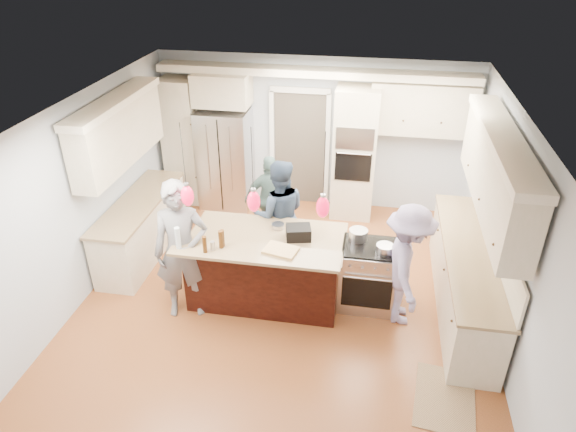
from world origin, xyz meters
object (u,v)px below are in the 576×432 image
(person_far_left, at_px, (279,214))
(refrigerator, at_px, (225,159))
(kitchen_island, at_px, (267,266))
(island_range, at_px, (370,275))
(person_bar_end, at_px, (182,251))

(person_far_left, bearing_deg, refrigerator, -66.77)
(refrigerator, height_order, kitchen_island, refrigerator)
(kitchen_island, distance_m, person_far_left, 0.89)
(island_range, xyz_separation_m, person_far_left, (-1.39, 0.74, 0.40))
(refrigerator, bearing_deg, person_bar_end, -84.09)
(refrigerator, xyz_separation_m, person_far_left, (1.32, -1.75, -0.05))
(island_range, bearing_deg, refrigerator, 137.41)
(island_range, height_order, person_far_left, person_far_left)
(kitchen_island, distance_m, island_range, 1.41)
(island_range, relative_size, person_bar_end, 0.48)
(refrigerator, relative_size, kitchen_island, 0.86)
(kitchen_island, bearing_deg, island_range, 3.11)
(kitchen_island, xyz_separation_m, island_range, (1.41, 0.08, -0.03))
(kitchen_island, relative_size, person_bar_end, 1.09)
(island_range, xyz_separation_m, person_bar_end, (-2.39, -0.60, 0.51))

